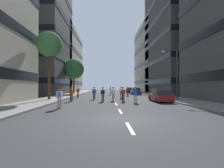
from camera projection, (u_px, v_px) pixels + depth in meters
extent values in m
plane|color=#333335|center=(111.00, 95.00, 35.16)|extent=(153.74, 153.74, 0.00)
cube|color=gray|center=(72.00, 94.00, 38.04)|extent=(3.91, 70.46, 0.14)
cube|color=gray|center=(148.00, 94.00, 38.67)|extent=(3.91, 70.46, 0.14)
cube|color=silver|center=(130.00, 128.00, 7.55)|extent=(0.16, 2.20, 0.01)
cube|color=silver|center=(120.00, 111.00, 12.55)|extent=(0.16, 2.20, 0.01)
cube|color=silver|center=(116.00, 104.00, 17.55)|extent=(0.16, 2.20, 0.01)
cube|color=silver|center=(114.00, 100.00, 22.54)|extent=(0.16, 2.20, 0.01)
cube|color=silver|center=(112.00, 98.00, 27.54)|extent=(0.16, 2.20, 0.01)
cube|color=silver|center=(111.00, 96.00, 32.54)|extent=(0.16, 2.20, 0.01)
cube|color=silver|center=(111.00, 95.00, 37.53)|extent=(0.16, 2.20, 0.01)
cube|color=silver|center=(110.00, 94.00, 42.53)|extent=(0.16, 2.20, 0.01)
cube|color=silver|center=(110.00, 93.00, 47.52)|extent=(0.16, 2.20, 0.01)
cube|color=silver|center=(109.00, 92.00, 52.52)|extent=(0.16, 2.20, 0.01)
cube|color=silver|center=(109.00, 92.00, 57.52)|extent=(0.16, 2.20, 0.01)
cube|color=silver|center=(109.00, 91.00, 62.51)|extent=(0.16, 2.20, 0.01)
cube|color=#4C4744|center=(27.00, 30.00, 39.19)|extent=(17.64, 16.22, 29.66)
cube|color=black|center=(27.00, 81.00, 39.04)|extent=(17.76, 16.34, 1.10)
cube|color=black|center=(27.00, 60.00, 39.11)|extent=(17.76, 16.34, 1.10)
cube|color=black|center=(27.00, 39.00, 39.17)|extent=(17.76, 16.34, 1.10)
cube|color=black|center=(27.00, 18.00, 39.23)|extent=(17.76, 16.34, 1.10)
cube|color=#BCB29E|center=(51.00, 62.00, 56.11)|extent=(17.64, 23.68, 20.06)
cube|color=black|center=(51.00, 83.00, 56.02)|extent=(17.76, 23.80, 1.10)
cube|color=black|center=(51.00, 68.00, 56.08)|extent=(17.76, 23.80, 1.10)
cube|color=black|center=(51.00, 53.00, 56.15)|extent=(17.76, 23.80, 1.10)
cube|color=black|center=(51.00, 38.00, 56.21)|extent=(17.76, 23.80, 1.10)
cube|color=#4C4744|center=(191.00, 24.00, 40.65)|extent=(17.64, 19.96, 33.58)
cube|color=black|center=(191.00, 82.00, 40.47)|extent=(17.76, 20.08, 1.10)
cube|color=black|center=(191.00, 62.00, 40.53)|extent=(17.76, 20.08, 1.10)
cube|color=black|center=(191.00, 42.00, 40.59)|extent=(17.76, 20.08, 1.10)
cube|color=black|center=(191.00, 22.00, 40.65)|extent=(17.76, 20.08, 1.10)
cube|color=black|center=(191.00, 3.00, 40.71)|extent=(17.76, 20.08, 1.10)
cube|color=#BCB29E|center=(166.00, 59.00, 57.55)|extent=(17.64, 22.29, 22.17)
cube|color=black|center=(166.00, 82.00, 57.45)|extent=(17.76, 22.41, 1.10)
cube|color=black|center=(166.00, 66.00, 57.52)|extent=(17.76, 22.41, 1.10)
cube|color=black|center=(166.00, 49.00, 57.59)|extent=(17.76, 22.41, 1.10)
cube|color=black|center=(166.00, 33.00, 57.66)|extent=(17.76, 22.41, 1.10)
cube|color=maroon|center=(160.00, 97.00, 20.27)|extent=(1.80, 4.40, 0.70)
cube|color=#2D3338|center=(161.00, 92.00, 20.13)|extent=(1.60, 2.10, 0.64)
cylinder|color=black|center=(150.00, 98.00, 21.68)|extent=(0.22, 0.64, 0.64)
cylinder|color=black|center=(163.00, 98.00, 21.74)|extent=(0.22, 0.64, 0.64)
cylinder|color=black|center=(157.00, 100.00, 18.79)|extent=(0.22, 0.64, 0.64)
cylinder|color=black|center=(172.00, 100.00, 18.85)|extent=(0.22, 0.64, 0.64)
cube|color=black|center=(130.00, 91.00, 46.05)|extent=(1.80, 4.40, 0.70)
cube|color=#2D3338|center=(130.00, 89.00, 45.91)|extent=(1.60, 2.10, 0.64)
cylinder|color=black|center=(126.00, 92.00, 47.47)|extent=(0.22, 0.64, 0.64)
cylinder|color=black|center=(132.00, 92.00, 47.53)|extent=(0.22, 0.64, 0.64)
cylinder|color=black|center=(128.00, 92.00, 44.57)|extent=(0.22, 0.64, 0.64)
cylinder|color=black|center=(134.00, 92.00, 44.63)|extent=(0.22, 0.64, 0.64)
cube|color=navy|center=(136.00, 92.00, 37.14)|extent=(1.80, 4.40, 0.70)
cube|color=#2D3338|center=(136.00, 89.00, 37.00)|extent=(1.60, 2.10, 0.64)
cylinder|color=black|center=(131.00, 93.00, 38.56)|extent=(0.22, 0.64, 0.64)
cylinder|color=black|center=(138.00, 93.00, 38.62)|extent=(0.22, 0.64, 0.64)
cylinder|color=black|center=(133.00, 93.00, 35.66)|extent=(0.22, 0.64, 0.64)
cylinder|color=black|center=(140.00, 93.00, 35.72)|extent=(0.22, 0.64, 0.64)
cylinder|color=#4C3823|center=(74.00, 85.00, 39.83)|extent=(0.36, 0.36, 4.15)
sphere|color=#387A3D|center=(74.00, 69.00, 39.88)|extent=(4.73, 4.73, 4.73)
cylinder|color=#4C3823|center=(49.00, 76.00, 22.48)|extent=(0.36, 0.36, 6.16)
sphere|color=#478442|center=(49.00, 44.00, 22.53)|extent=(3.36, 3.36, 3.36)
cylinder|color=#3F3F44|center=(177.00, 75.00, 22.01)|extent=(0.16, 0.16, 6.50)
cylinder|color=#3F3F44|center=(170.00, 50.00, 22.01)|extent=(1.80, 0.10, 0.10)
ellipsoid|color=silver|center=(163.00, 51.00, 21.98)|extent=(0.50, 0.30, 0.24)
cube|color=brown|center=(59.00, 108.00, 14.07)|extent=(0.27, 0.91, 0.02)
cylinder|color=#D8BF4C|center=(60.00, 108.00, 14.38)|extent=(0.18, 0.08, 0.07)
cylinder|color=#D8BF4C|center=(59.00, 109.00, 13.75)|extent=(0.18, 0.08, 0.07)
cylinder|color=tan|center=(58.00, 103.00, 14.06)|extent=(0.15, 0.15, 0.80)
cylinder|color=tan|center=(60.00, 103.00, 14.08)|extent=(0.15, 0.15, 0.80)
cube|color=white|center=(59.00, 95.00, 14.08)|extent=(0.33, 0.22, 0.55)
cylinder|color=white|center=(57.00, 95.00, 14.10)|extent=(0.11, 0.24, 0.55)
cylinder|color=white|center=(62.00, 95.00, 14.15)|extent=(0.11, 0.24, 0.55)
sphere|color=#997051|center=(59.00, 89.00, 14.10)|extent=(0.22, 0.22, 0.22)
sphere|color=black|center=(59.00, 88.00, 14.11)|extent=(0.21, 0.21, 0.21)
cube|color=#3F72BF|center=(59.00, 94.00, 13.90)|extent=(0.27, 0.18, 0.40)
cube|color=brown|center=(71.00, 101.00, 20.56)|extent=(0.26, 0.91, 0.02)
cylinder|color=#D8BF4C|center=(72.00, 101.00, 20.88)|extent=(0.18, 0.08, 0.07)
cylinder|color=#D8BF4C|center=(70.00, 101.00, 20.24)|extent=(0.18, 0.08, 0.07)
cylinder|color=black|center=(70.00, 97.00, 20.57)|extent=(0.15, 0.15, 0.80)
cylinder|color=black|center=(72.00, 97.00, 20.56)|extent=(0.15, 0.15, 0.80)
cube|color=orange|center=(71.00, 92.00, 20.57)|extent=(0.33, 0.22, 0.55)
cylinder|color=orange|center=(70.00, 92.00, 20.63)|extent=(0.10, 0.23, 0.55)
cylinder|color=orange|center=(73.00, 92.00, 20.62)|extent=(0.10, 0.23, 0.55)
sphere|color=tan|center=(71.00, 88.00, 20.60)|extent=(0.22, 0.22, 0.22)
sphere|color=black|center=(71.00, 88.00, 20.60)|extent=(0.21, 0.21, 0.21)
cube|color=#A52626|center=(71.00, 92.00, 20.39)|extent=(0.27, 0.18, 0.40)
cube|color=brown|center=(121.00, 98.00, 25.44)|extent=(0.41, 0.92, 0.02)
cylinder|color=#D8BF4C|center=(121.00, 98.00, 25.75)|extent=(0.19, 0.11, 0.07)
cylinder|color=#D8BF4C|center=(121.00, 98.00, 25.13)|extent=(0.19, 0.11, 0.07)
cylinder|color=tan|center=(121.00, 95.00, 25.47)|extent=(0.17, 0.17, 0.80)
cylinder|color=tan|center=(122.00, 95.00, 25.43)|extent=(0.17, 0.17, 0.80)
cube|color=orange|center=(121.00, 91.00, 25.45)|extent=(0.36, 0.27, 0.55)
cylinder|color=orange|center=(120.00, 91.00, 25.55)|extent=(0.14, 0.24, 0.55)
cylinder|color=orange|center=(123.00, 91.00, 25.46)|extent=(0.14, 0.24, 0.55)
sphere|color=tan|center=(121.00, 88.00, 25.48)|extent=(0.22, 0.22, 0.22)
sphere|color=black|center=(121.00, 87.00, 25.48)|extent=(0.21, 0.21, 0.21)
cube|color=beige|center=(121.00, 91.00, 25.28)|extent=(0.29, 0.22, 0.40)
cube|color=brown|center=(110.00, 95.00, 34.51)|extent=(0.26, 0.91, 0.02)
cylinder|color=#D8BF4C|center=(111.00, 95.00, 34.83)|extent=(0.18, 0.08, 0.07)
cylinder|color=#D8BF4C|center=(110.00, 95.00, 34.19)|extent=(0.18, 0.08, 0.07)
cylinder|color=tan|center=(110.00, 93.00, 34.52)|extent=(0.15, 0.15, 0.80)
cylinder|color=tan|center=(111.00, 93.00, 34.51)|extent=(0.15, 0.15, 0.80)
cube|color=white|center=(110.00, 90.00, 34.53)|extent=(0.33, 0.22, 0.55)
cylinder|color=white|center=(109.00, 90.00, 34.58)|extent=(0.11, 0.24, 0.55)
cylinder|color=white|center=(112.00, 90.00, 34.57)|extent=(0.11, 0.24, 0.55)
sphere|color=#997051|center=(110.00, 87.00, 34.55)|extent=(0.22, 0.22, 0.22)
sphere|color=black|center=(110.00, 87.00, 34.55)|extent=(0.21, 0.21, 0.21)
cube|color=brown|center=(135.00, 102.00, 18.80)|extent=(0.22, 0.90, 0.02)
cylinder|color=#D8BF4C|center=(135.00, 102.00, 19.12)|extent=(0.18, 0.07, 0.07)
cylinder|color=#D8BF4C|center=(136.00, 103.00, 18.48)|extent=(0.18, 0.07, 0.07)
cylinder|color=tan|center=(135.00, 98.00, 18.80)|extent=(0.14, 0.14, 0.80)
cylinder|color=tan|center=(136.00, 98.00, 18.81)|extent=(0.14, 0.14, 0.80)
cube|color=blue|center=(135.00, 92.00, 18.81)|extent=(0.32, 0.21, 0.55)
cylinder|color=blue|center=(133.00, 93.00, 18.85)|extent=(0.09, 0.23, 0.55)
cylinder|color=blue|center=(137.00, 93.00, 18.88)|extent=(0.09, 0.23, 0.55)
sphere|color=beige|center=(135.00, 88.00, 18.84)|extent=(0.22, 0.22, 0.22)
sphere|color=black|center=(135.00, 88.00, 18.84)|extent=(0.21, 0.21, 0.21)
cube|color=brown|center=(113.00, 100.00, 21.62)|extent=(0.21, 0.90, 0.02)
cylinder|color=#D8BF4C|center=(113.00, 100.00, 21.94)|extent=(0.18, 0.07, 0.07)
cylinder|color=#D8BF4C|center=(113.00, 101.00, 21.30)|extent=(0.18, 0.07, 0.07)
cylinder|color=tan|center=(112.00, 97.00, 21.62)|extent=(0.14, 0.14, 0.80)
cylinder|color=tan|center=(114.00, 97.00, 21.63)|extent=(0.14, 0.14, 0.80)
cube|color=white|center=(113.00, 92.00, 21.63)|extent=(0.32, 0.20, 0.55)
cylinder|color=white|center=(111.00, 92.00, 21.68)|extent=(0.09, 0.23, 0.55)
cylinder|color=white|center=(115.00, 92.00, 21.69)|extent=(0.09, 0.23, 0.55)
sphere|color=beige|center=(113.00, 88.00, 21.66)|extent=(0.22, 0.22, 0.22)
sphere|color=black|center=(113.00, 88.00, 21.66)|extent=(0.21, 0.21, 0.21)
cube|color=brown|center=(123.00, 101.00, 20.51)|extent=(0.34, 0.92, 0.02)
cylinder|color=#D8BF4C|center=(123.00, 101.00, 20.83)|extent=(0.19, 0.10, 0.07)
cylinder|color=#D8BF4C|center=(124.00, 101.00, 20.20)|extent=(0.19, 0.10, 0.07)
cylinder|color=black|center=(122.00, 97.00, 20.50)|extent=(0.16, 0.16, 0.80)
cylinder|color=black|center=(124.00, 97.00, 20.54)|extent=(0.16, 0.16, 0.80)
cube|color=red|center=(123.00, 92.00, 20.53)|extent=(0.35, 0.25, 0.55)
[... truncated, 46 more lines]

